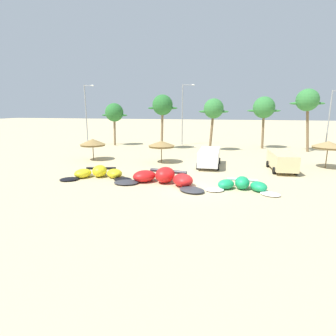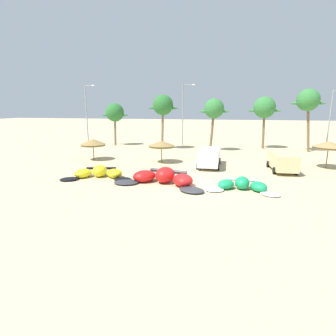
{
  "view_description": "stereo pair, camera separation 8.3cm",
  "coord_description": "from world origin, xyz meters",
  "views": [
    {
      "loc": [
        2.55,
        -20.67,
        6.2
      ],
      "look_at": [
        -2.45,
        2.0,
        1.0
      ],
      "focal_mm": 28.67,
      "sensor_mm": 36.0,
      "label": 1
    },
    {
      "loc": [
        2.63,
        -20.65,
        6.2
      ],
      "look_at": [
        -2.45,
        2.0,
        1.0
      ],
      "focal_mm": 28.67,
      "sensor_mm": 36.0,
      "label": 2
    }
  ],
  "objects": [
    {
      "name": "lamppost_west_center",
      "position": [
        -4.83,
        24.72,
        5.61
      ],
      "size": [
        2.09,
        0.24,
        10.06
      ],
      "color": "gray",
      "rests_on": "ground"
    },
    {
      "name": "parked_van",
      "position": [
        8.03,
        7.7,
        1.09
      ],
      "size": [
        2.42,
        5.16,
        1.84
      ],
      "color": "beige",
      "rests_on": "ground"
    },
    {
      "name": "palm_left_of_gap",
      "position": [
        0.47,
        19.11,
        6.02
      ],
      "size": [
        4.25,
        2.83,
        7.56
      ],
      "color": "brown",
      "rests_on": "ground"
    },
    {
      "name": "beach_umbrella_middle",
      "position": [
        -4.79,
        9.1,
        2.16
      ],
      "size": [
        3.06,
        3.06,
        2.53
      ],
      "color": "brown",
      "rests_on": "ground"
    },
    {
      "name": "palm_center_left",
      "position": [
        7.83,
        23.35,
        6.21
      ],
      "size": [
        4.91,
        3.27,
        7.94
      ],
      "color": "brown",
      "rests_on": "ground"
    },
    {
      "name": "kite_left_of_center",
      "position": [
        3.86,
        0.01,
        0.38
      ],
      "size": [
        5.74,
        2.77,
        1.0
      ],
      "color": "white",
      "rests_on": "ground"
    },
    {
      "name": "lamppost_east_center",
      "position": [
        17.25,
        23.71,
        4.9
      ],
      "size": [
        1.59,
        0.24,
        8.78
      ],
      "color": "gray",
      "rests_on": "ground"
    },
    {
      "name": "parked_car_second",
      "position": [
        0.75,
        8.24,
        1.09
      ],
      "size": [
        2.34,
        5.41,
        1.84
      ],
      "color": "white",
      "rests_on": "ground"
    },
    {
      "name": "palm_leftmost",
      "position": [
        -15.94,
        21.75,
        5.42
      ],
      "size": [
        4.54,
        3.03,
        7.02
      ],
      "color": "#7F6647",
      "rests_on": "ground"
    },
    {
      "name": "kite_far_left",
      "position": [
        -8.71,
        1.11,
        0.41
      ],
      "size": [
        6.57,
        3.73,
        1.08
      ],
      "color": "black",
      "rests_on": "ground"
    },
    {
      "name": "ground_plane",
      "position": [
        0.0,
        0.0,
        0.0
      ],
      "size": [
        260.0,
        260.0,
        0.0
      ],
      "primitive_type": "plane",
      "color": "#C6B284"
    },
    {
      "name": "palm_left",
      "position": [
        -7.13,
        19.43,
        6.55
      ],
      "size": [
        4.58,
        3.05,
        8.19
      ],
      "color": "#7F6647",
      "rests_on": "ground"
    },
    {
      "name": "lamppost_west",
      "position": [
        -20.18,
        20.32,
        5.48
      ],
      "size": [
        1.79,
        0.24,
        9.88
      ],
      "color": "gray",
      "rests_on": "ground"
    },
    {
      "name": "palm_center_right",
      "position": [
        13.35,
        21.44,
        7.19
      ],
      "size": [
        4.66,
        3.1,
        8.86
      ],
      "color": "brown",
      "rests_on": "ground"
    },
    {
      "name": "beach_umbrella_near_palms",
      "position": [
        12.84,
        9.89,
        2.47
      ],
      "size": [
        3.14,
        3.14,
        2.86
      ],
      "color": "brown",
      "rests_on": "ground"
    },
    {
      "name": "beach_umbrella_near_van",
      "position": [
        -13.31,
        8.9,
        2.15
      ],
      "size": [
        3.04,
        3.04,
        2.57
      ],
      "color": "brown",
      "rests_on": "ground"
    },
    {
      "name": "kite_left",
      "position": [
        -2.51,
        0.39,
        0.51
      ],
      "size": [
        8.09,
        4.39,
        1.33
      ],
      "color": "#333338",
      "rests_on": "ground"
    }
  ]
}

